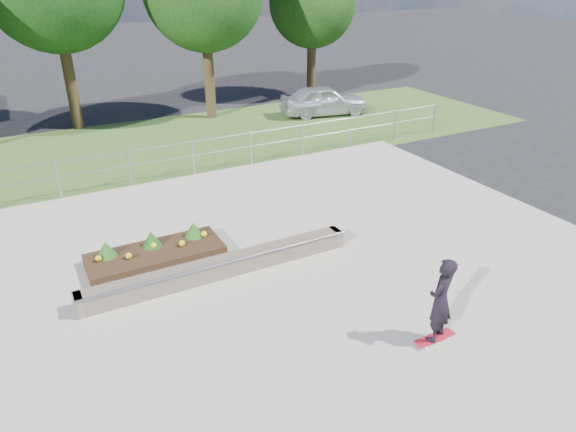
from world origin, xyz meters
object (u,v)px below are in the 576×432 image
object	(u,v)px
parked_car	(324,100)
grind_ledge	(222,267)
skateboarder	(440,300)
planter_bed	(155,252)

from	to	relation	value
parked_car	grind_ledge	bearing A→B (deg)	150.98
grind_ledge	skateboarder	bearing A→B (deg)	-56.38
grind_ledge	skateboarder	world-z (taller)	skateboarder
planter_bed	skateboarder	distance (m)	6.34
planter_bed	parked_car	distance (m)	13.73
grind_ledge	skateboarder	size ratio (longest dim) A/B	3.57
grind_ledge	planter_bed	world-z (taller)	planter_bed
planter_bed	parked_car	world-z (taller)	parked_car
parked_car	skateboarder	bearing A→B (deg)	167.22
grind_ledge	planter_bed	bearing A→B (deg)	129.12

